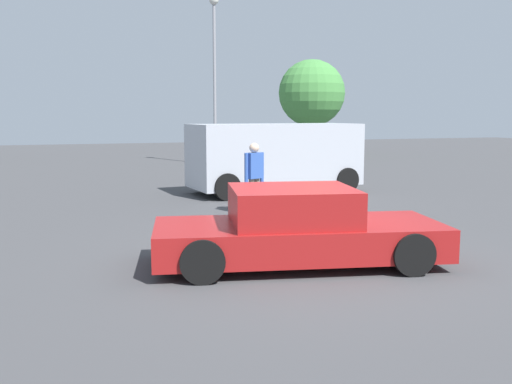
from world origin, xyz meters
The scene contains 7 objects.
ground_plane centered at (0.00, 0.00, 0.00)m, with size 80.00×80.00×0.00m, color #424244.
sedan_foreground centered at (-0.24, -0.06, 0.56)m, with size 4.75×2.66×1.23m.
dog centered at (1.39, 2.06, 0.28)m, with size 0.65×0.44×0.45m.
van_white centered at (2.53, 7.90, 1.13)m, with size 5.28×2.52×2.08m.
pedestrian centered at (0.66, 4.54, 1.01)m, with size 0.54×0.37×1.69m.
light_post_far centered at (3.38, 17.87, 5.13)m, with size 0.44×0.44×7.77m.
tree_back_left centered at (10.80, 23.10, 3.63)m, with size 3.96×3.96×5.62m.
Camera 1 is at (-3.76, -8.10, 2.35)m, focal length 39.83 mm.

